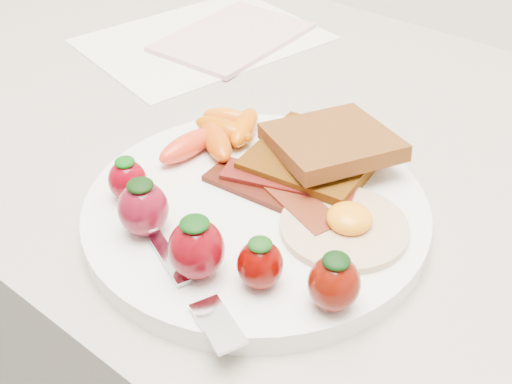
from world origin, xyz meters
The scene contains 10 objects.
plate centered at (-0.01, 1.57, 0.91)m, with size 0.27×0.27×0.02m, color white.
toast_lower centered at (0.00, 1.64, 0.93)m, with size 0.10×0.10×0.01m, color black.
toast_upper centered at (0.00, 1.65, 0.94)m, with size 0.09×0.09×0.01m, color #47220F.
fried_egg centered at (0.06, 1.58, 0.92)m, with size 0.11×0.11×0.02m.
bacon_strips centered at (0.00, 1.59, 0.92)m, with size 0.13×0.07×0.01m.
baby_carrots centered at (-0.09, 1.61, 0.93)m, with size 0.07×0.12×0.02m.
strawberries centered at (0.00, 1.50, 0.94)m, with size 0.22×0.07×0.05m.
fork centered at (0.00, 1.47, 0.92)m, with size 0.16×0.08×0.00m.
paper_sheet centered at (-0.28, 1.79, 0.90)m, with size 0.20×0.27×0.00m, color white.
notepad centered at (-0.25, 1.81, 0.91)m, with size 0.12×0.18×0.01m, color beige.
Camera 1 is at (0.24, 1.26, 1.23)m, focal length 45.00 mm.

